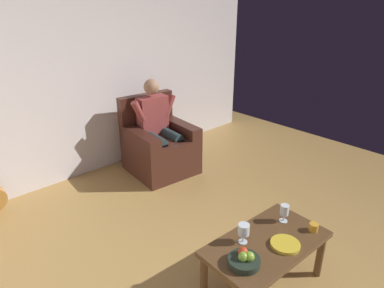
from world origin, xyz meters
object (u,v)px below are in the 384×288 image
Objects in this scene: person_seated at (158,124)px; wine_glass_far at (244,230)px; decorative_dish at (285,244)px; wine_glass_near at (284,211)px; armchair at (159,147)px; coffee_table at (266,249)px; fruit_bowl at (244,260)px; candle_jar at (314,227)px.

wine_glass_far is (0.80, 2.05, -0.10)m from person_seated.
wine_glass_near is at bearing -144.34° from decorative_dish.
person_seated is at bearing -111.26° from wine_glass_far.
armchair is at bearing -90.00° from person_seated.
coffee_table is at bearing 10.96° from wine_glass_near.
coffee_table is at bearing -63.49° from decorative_dish.
decorative_dish is at bearing 35.66° from wine_glass_near.
armchair is 6.34× the size of wine_glass_near.
fruit_bowl is at bearing 72.00° from person_seated.
decorative_dish is at bearing 81.16° from person_seated.
decorative_dish is (0.25, 0.18, -0.09)m from wine_glass_near.
wine_glass_near is at bearing -171.58° from fruit_bowl.
candle_jar is at bearing 155.60° from coffee_table.
coffee_table is at bearing 138.68° from wine_glass_far.
wine_glass_far is at bearing -50.73° from decorative_dish.
person_seated is 16.56× the size of candle_jar.
coffee_table is 6.30× the size of wine_glass_far.
armchair is 0.81× the size of person_seated.
person_seated is 1.20× the size of coffee_table.
person_seated reaches higher than wine_glass_near.
fruit_bowl is at bearing 40.98° from wine_glass_far.
candle_jar is at bearing 105.83° from wine_glass_near.
wine_glass_far reaches higher than coffee_table.
decorative_dish is (-0.37, 0.09, -0.03)m from fruit_bowl.
person_seated reaches higher than wine_glass_far.
armchair reaches higher than decorative_dish.
wine_glass_near is 0.70× the size of decorative_dish.
person_seated reaches higher than decorative_dish.
armchair is 2.21m from wine_glass_far.
person_seated reaches higher than candle_jar.
fruit_bowl is at bearing 8.42° from wine_glass_near.
decorative_dish is at bearing 81.16° from armchair.
wine_glass_far is (0.14, -0.12, 0.17)m from coffee_table.
wine_glass_far is 0.33m from decorative_dish.
armchair is 0.97× the size of coffee_table.
decorative_dish is (0.60, 2.29, -0.19)m from person_seated.
wine_glass_far is at bearing 74.57° from armchair.
candle_jar is at bearing 170.89° from decorative_dish.
fruit_bowl is 0.38m from decorative_dish.
wine_glass_near is 0.68× the size of fruit_bowl.
wine_glass_near is at bearing 86.49° from person_seated.
wine_glass_far is at bearing -7.56° from wine_glass_near.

